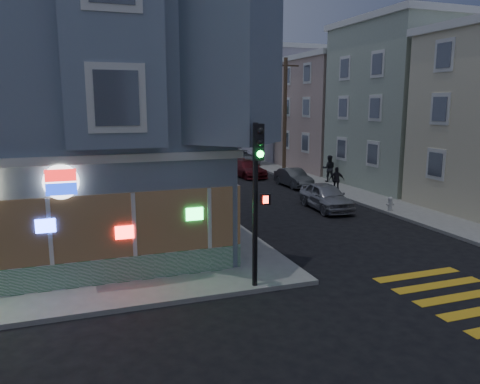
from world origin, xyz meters
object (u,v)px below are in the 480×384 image
pedestrian_b (337,180)px  fire_hydrant (390,203)px  parked_car_b (294,178)px  parked_car_d (242,158)px  pedestrian_a (329,169)px  utility_pole (285,114)px  traffic_signal (258,178)px  parked_car_a (326,197)px  street_tree_near (259,122)px  street_tree_far (231,120)px  parked_car_c (247,169)px

pedestrian_b → fire_hydrant: 5.32m
parked_car_b → parked_car_d: parked_car_d is taller
pedestrian_a → parked_car_d: bearing=-54.4°
pedestrian_b → parked_car_d: pedestrian_b is taller
pedestrian_b → parked_car_d: bearing=-62.9°
utility_pole → fire_hydrant: bearing=-92.8°
pedestrian_a → traffic_signal: 20.50m
parked_car_a → parked_car_b: bearing=82.5°
pedestrian_b → pedestrian_a: bearing=-88.9°
street_tree_near → parked_car_d: size_ratio=1.08×
pedestrian_a → street_tree_near: bearing=-61.4°
street_tree_near → traffic_signal: 30.01m
pedestrian_b → parked_car_a: 4.36m
pedestrian_a → parked_car_b: size_ratio=0.50×
parked_car_d → traffic_signal: (-9.72, -28.22, 2.79)m
street_tree_far → traffic_signal: 37.54m
street_tree_near → pedestrian_a: size_ratio=2.83×
parked_car_c → parked_car_d: size_ratio=0.91×
street_tree_far → traffic_signal: bearing=-107.4°
pedestrian_b → parked_car_c: pedestrian_b is taller
street_tree_far → parked_car_d: street_tree_far is taller
pedestrian_a → traffic_signal: (-12.02, -16.44, 2.39)m
street_tree_near → parked_car_c: 8.11m
pedestrian_b → street_tree_far: bearing=-67.4°
street_tree_far → parked_car_d: (-1.50, -7.61, -3.25)m
utility_pole → parked_car_d: utility_pole is taller
street_tree_near → pedestrian_a: (0.80, -11.39, -2.85)m
parked_car_a → parked_car_c: 12.19m
pedestrian_b → parked_car_c: 9.19m
pedestrian_b → parked_car_c: bearing=-48.0°
utility_pole → traffic_signal: 24.49m
pedestrian_b → parked_car_d: 15.66m
pedestrian_b → fire_hydrant: size_ratio=2.22×
parked_car_d → pedestrian_b: bearing=-87.1°
parked_car_a → fire_hydrant: 3.30m
parked_car_a → parked_car_d: bearing=88.2°
parked_car_b → parked_car_c: bearing=105.0°
fire_hydrant → parked_car_a: bearing=144.9°
pedestrian_b → parked_car_d: size_ratio=0.32×
parked_car_a → parked_car_b: size_ratio=1.12×
fire_hydrant → utility_pole: bearing=87.2°
pedestrian_b → parked_car_b: (-1.21, 3.58, -0.33)m
parked_car_c → fire_hydrant: (2.70, -14.08, -0.12)m
pedestrian_b → street_tree_near: bearing=-68.5°
pedestrian_a → parked_car_b: pedestrian_a is taller
utility_pole → parked_car_a: (-3.40, -12.67, -4.08)m
street_tree_far → pedestrian_a: street_tree_far is taller
parked_car_c → fire_hydrant: size_ratio=6.19×
pedestrian_a → pedestrian_b: (-1.70, -3.87, -0.14)m
street_tree_far → parked_car_c: (-3.60, -14.48, -3.29)m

